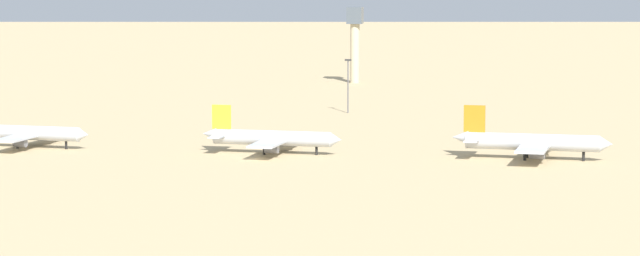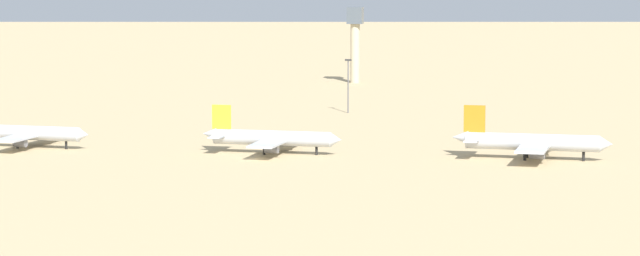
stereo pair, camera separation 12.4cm
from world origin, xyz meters
The scene contains 6 objects.
ground centered at (0.00, 0.00, 0.00)m, with size 4000.00×4000.00×0.00m, color tan.
parked_jet_navy_2 centered at (-55.38, 10.40, 3.38)m, with size 31.22×26.41×10.31m.
parked_jet_yellow_3 centered at (1.64, 9.56, 3.44)m, with size 31.82×26.82×10.51m.
parked_jet_orange_4 centered at (58.24, 9.73, 3.71)m, with size 34.27×28.90×11.32m.
control_tower centered at (-7.58, 197.22, 15.68)m, with size 5.20×5.20×25.99m.
light_pole_mid centered at (5.26, 97.99, 8.68)m, with size 1.80×0.50×14.96m.
Camera 2 is at (68.18, -312.20, 43.01)m, focal length 84.71 mm.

